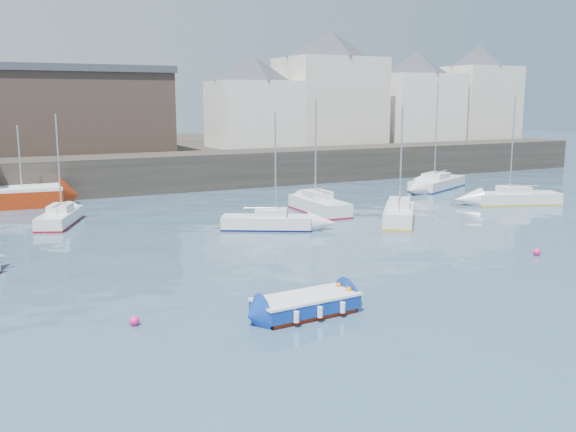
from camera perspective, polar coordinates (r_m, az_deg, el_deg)
name	(u,v)px	position (r m, az deg, el deg)	size (l,w,h in m)	color
water	(435,309)	(24.27, 12.96, -8.07)	(220.00, 220.00, 0.00)	#2D4760
quay_wall	(165,172)	(55.01, -10.85, 3.86)	(90.00, 5.00, 3.00)	#28231E
land_strip	(119,156)	(72.42, -14.79, 5.15)	(90.00, 32.00, 2.80)	#28231E
bldg_east_a	(330,87)	(69.08, 3.72, 11.38)	(13.36, 13.36, 11.80)	beige
bldg_east_b	(416,96)	(74.83, 11.32, 10.40)	(11.88, 11.88, 9.95)	white
bldg_east_c	(477,92)	(80.66, 16.47, 10.53)	(11.14, 11.14, 10.95)	beige
bldg_east_d	(253,101)	(64.53, -3.09, 10.18)	(11.14, 11.14, 8.95)	white
warehouse	(73,110)	(61.26, -18.58, 8.95)	(16.40, 10.40, 7.60)	#3D2D26
blue_dinghy	(306,304)	(22.92, 1.60, -7.85)	(3.91, 2.13, 0.72)	#922308
sailboat_b	(267,222)	(37.72, -1.85, -0.52)	(5.43, 4.05, 6.80)	silver
sailboat_c	(399,214)	(40.23, 9.84, 0.16)	(4.70, 5.29, 7.09)	silver
sailboat_d	(517,198)	(49.66, 19.65, 1.55)	(6.44, 3.90, 7.82)	silver
sailboat_f	(319,205)	(43.20, 2.77, 0.99)	(2.00, 5.86, 7.57)	silver
sailboat_g	(437,183)	(56.15, 13.12, 2.88)	(7.26, 5.17, 8.87)	silver
sailboat_h	(60,217)	(41.56, -19.63, -0.11)	(3.52, 5.43, 6.68)	silver
buoy_near	(135,325)	(22.66, -13.48, -9.43)	(0.34, 0.34, 0.34)	#FF1D78
buoy_mid	(537,255)	(33.85, 21.22, -3.26)	(0.36, 0.36, 0.36)	#FF1D78
buoy_far	(250,223)	(39.64, -3.36, -0.65)	(0.43, 0.43, 0.43)	#FF1D78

